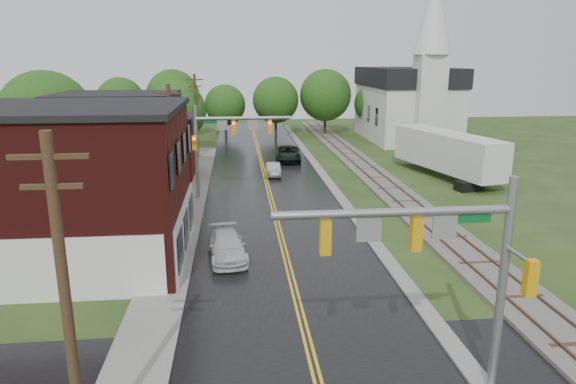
{
  "coord_description": "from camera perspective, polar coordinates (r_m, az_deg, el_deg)",
  "views": [
    {
      "loc": [
        -2.52,
        -11.97,
        10.57
      ],
      "look_at": [
        0.19,
        14.97,
        3.5
      ],
      "focal_mm": 32.0,
      "sensor_mm": 36.0,
      "label": 1
    }
  ],
  "objects": [
    {
      "name": "traffic_signal_far",
      "position": [
        39.38,
        -7.12,
        6.35
      ],
      "size": [
        7.34,
        0.43,
        7.2
      ],
      "color": "gray",
      "rests_on": "ground"
    },
    {
      "name": "tree_left_c",
      "position": [
        53.44,
        -18.11,
        7.4
      ],
      "size": [
        6.0,
        6.0,
        7.65
      ],
      "color": "black",
      "rests_on": "ground"
    },
    {
      "name": "semi_trailer",
      "position": [
        48.73,
        17.28,
        4.33
      ],
      "size": [
        5.88,
        13.46,
        4.09
      ],
      "color": "black",
      "rests_on": "ground"
    },
    {
      "name": "sedan_silver",
      "position": [
        47.66,
        -1.63,
        2.52
      ],
      "size": [
        1.25,
        3.53,
        1.16
      ],
      "primitive_type": "imported",
      "rotation": [
        0.0,
        0.0,
        -0.01
      ],
      "color": "#A4A4A9",
      "rests_on": "ground"
    },
    {
      "name": "utility_pole_a",
      "position": [
        14.0,
        -23.44,
        -11.36
      ],
      "size": [
        1.8,
        0.28,
        9.0
      ],
      "color": "#382616",
      "rests_on": "ground"
    },
    {
      "name": "tree_left_e",
      "position": [
        58.5,
        -12.07,
        8.66
      ],
      "size": [
        6.4,
        6.4,
        8.16
      ],
      "color": "black",
      "rests_on": "ground"
    },
    {
      "name": "church",
      "position": [
        69.62,
        13.35,
        10.34
      ],
      "size": [
        10.4,
        18.4,
        20.0
      ],
      "color": "silver",
      "rests_on": "ground"
    },
    {
      "name": "curb_right",
      "position": [
        48.8,
        3.73,
        2.09
      ],
      "size": [
        0.8,
        70.0,
        0.12
      ],
      "primitive_type": "cube",
      "color": "gray",
      "rests_on": "ground"
    },
    {
      "name": "pickup_white",
      "position": [
        28.17,
        -6.81,
        -6.03
      ],
      "size": [
        2.44,
        4.88,
        1.36
      ],
      "primitive_type": "imported",
      "rotation": [
        0.0,
        0.0,
        0.12
      ],
      "color": "silver",
      "rests_on": "ground"
    },
    {
      "name": "sidewalk_left",
      "position": [
        38.63,
        -11.0,
        -1.53
      ],
      "size": [
        2.4,
        50.0,
        0.12
      ],
      "primitive_type": "cube",
      "color": "gray",
      "rests_on": "ground"
    },
    {
      "name": "darkred_building",
      "position": [
        48.3,
        -14.61,
        4.17
      ],
      "size": [
        7.0,
        6.0,
        4.4
      ],
      "primitive_type": "cube",
      "color": "#3F0F0C",
      "rests_on": "ground"
    },
    {
      "name": "traffic_signal_near",
      "position": [
        16.2,
        16.45,
        -6.21
      ],
      "size": [
        7.34,
        0.3,
        7.2
      ],
      "color": "gray",
      "rests_on": "ground"
    },
    {
      "name": "utility_pole_b",
      "position": [
        34.74,
        -12.79,
        4.57
      ],
      "size": [
        1.8,
        0.28,
        9.0
      ],
      "color": "#382616",
      "rests_on": "ground"
    },
    {
      "name": "main_road",
      "position": [
        43.36,
        -2.25,
        0.51
      ],
      "size": [
        10.0,
        90.0,
        0.02
      ],
      "primitive_type": "cube",
      "color": "black",
      "rests_on": "ground"
    },
    {
      "name": "railroad",
      "position": [
        49.73,
        8.97,
        2.3
      ],
      "size": [
        3.2,
        80.0,
        0.3
      ],
      "color": "#59544C",
      "rests_on": "ground"
    },
    {
      "name": "utility_pole_c",
      "position": [
        56.44,
        -10.18,
        8.45
      ],
      "size": [
        1.8,
        0.28,
        9.0
      ],
      "color": "#382616",
      "rests_on": "ground"
    },
    {
      "name": "suv_dark",
      "position": [
        54.46,
        0.02,
        4.27
      ],
      "size": [
        2.99,
        5.8,
        1.56
      ],
      "primitive_type": "imported",
      "rotation": [
        0.0,
        0.0,
        -0.07
      ],
      "color": "black",
      "rests_on": "ground"
    },
    {
      "name": "yellow_house",
      "position": [
        39.6,
        -18.04,
        3.18
      ],
      "size": [
        8.0,
        7.0,
        6.4
      ],
      "primitive_type": "cube",
      "color": "tan",
      "rests_on": "ground"
    },
    {
      "name": "brick_building",
      "position": [
        29.46,
        -25.36,
        0.62
      ],
      "size": [
        14.3,
        10.3,
        8.3
      ],
      "color": "#46110F",
      "rests_on": "ground"
    },
    {
      "name": "tree_left_b",
      "position": [
        46.72,
        -25.08,
        7.31
      ],
      "size": [
        7.6,
        7.6,
        9.69
      ],
      "color": "black",
      "rests_on": "ground"
    }
  ]
}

